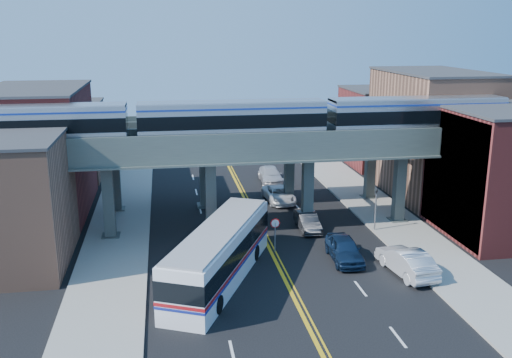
# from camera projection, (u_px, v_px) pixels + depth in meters

# --- Properties ---
(ground) EXTENTS (120.00, 120.00, 0.00)m
(ground) POSITION_uv_depth(u_px,v_px,m) (279.00, 268.00, 39.53)
(ground) COLOR black
(ground) RESTS_ON ground
(sidewalk_west) EXTENTS (5.00, 70.00, 0.16)m
(sidewalk_west) POSITION_uv_depth(u_px,v_px,m) (119.00, 228.00, 47.25)
(sidewalk_west) COLOR gray
(sidewalk_west) RESTS_ON ground
(sidewalk_east) EXTENTS (5.00, 70.00, 0.16)m
(sidewalk_east) POSITION_uv_depth(u_px,v_px,m) (383.00, 214.00, 50.85)
(sidewalk_east) COLOR gray
(sidewalk_east) RESTS_ON ground
(building_west_a) EXTENTS (8.00, 10.00, 9.00)m
(building_west_a) POSITION_uv_depth(u_px,v_px,m) (6.00, 202.00, 39.30)
(building_west_a) COLOR #96654D
(building_west_a) RESTS_ON ground
(building_west_b) EXTENTS (8.00, 14.00, 11.00)m
(building_west_b) POSITION_uv_depth(u_px,v_px,m) (39.00, 152.00, 50.50)
(building_west_b) COLOR maroon
(building_west_b) RESTS_ON ground
(building_west_c) EXTENTS (8.00, 10.00, 8.00)m
(building_west_c) POSITION_uv_depth(u_px,v_px,m) (64.00, 141.00, 63.28)
(building_west_c) COLOR #96654D
(building_west_c) RESTS_ON ground
(building_east_a) EXTENTS (8.00, 10.00, 10.00)m
(building_east_a) POSITION_uv_depth(u_px,v_px,m) (499.00, 174.00, 44.96)
(building_east_a) COLOR maroon
(building_east_a) RESTS_ON ground
(building_east_b) EXTENTS (8.00, 14.00, 12.00)m
(building_east_b) POSITION_uv_depth(u_px,v_px,m) (431.00, 134.00, 56.15)
(building_east_b) COLOR #96654D
(building_east_b) RESTS_ON ground
(building_east_c) EXTENTS (8.00, 10.00, 9.00)m
(building_east_c) POSITION_uv_depth(u_px,v_px,m) (381.00, 127.00, 68.94)
(building_east_c) COLOR maroon
(building_east_c) RESTS_ON ground
(mural_panel) EXTENTS (0.10, 9.50, 9.50)m
(mural_panel) POSITION_uv_depth(u_px,v_px,m) (452.00, 179.00, 44.40)
(mural_panel) COLOR teal
(mural_panel) RESTS_ON ground
(elevated_viaduct_near) EXTENTS (52.00, 3.60, 7.40)m
(elevated_viaduct_near) POSITION_uv_depth(u_px,v_px,m) (260.00, 153.00, 45.51)
(elevated_viaduct_near) COLOR #3A4340
(elevated_viaduct_near) RESTS_ON ground
(elevated_viaduct_far) EXTENTS (52.00, 3.60, 7.40)m
(elevated_viaduct_far) POSITION_uv_depth(u_px,v_px,m) (247.00, 137.00, 52.18)
(elevated_viaduct_far) COLOR #3A4340
(elevated_viaduct_far) RESTS_ON ground
(transit_train) EXTENTS (45.10, 2.82, 3.29)m
(transit_train) POSITION_uv_depth(u_px,v_px,m) (232.00, 120.00, 44.47)
(transit_train) COLOR black
(transit_train) RESTS_ON elevated_viaduct_near
(stop_sign) EXTENTS (0.76, 0.09, 2.63)m
(stop_sign) POSITION_uv_depth(u_px,v_px,m) (275.00, 229.00, 41.99)
(stop_sign) COLOR slate
(stop_sign) RESTS_ON ground
(traffic_signal) EXTENTS (0.15, 0.18, 4.10)m
(traffic_signal) POSITION_uv_depth(u_px,v_px,m) (376.00, 205.00, 46.10)
(traffic_signal) COLOR slate
(traffic_signal) RESTS_ON ground
(transit_bus) EXTENTS (8.45, 13.71, 3.53)m
(transit_bus) POSITION_uv_depth(u_px,v_px,m) (219.00, 254.00, 37.21)
(transit_bus) COLOR white
(transit_bus) RESTS_ON ground
(car_lane_a) EXTENTS (2.27, 5.12, 1.71)m
(car_lane_a) POSITION_uv_depth(u_px,v_px,m) (344.00, 249.00, 40.67)
(car_lane_a) COLOR #10213B
(car_lane_a) RESTS_ON ground
(car_lane_b) EXTENTS (1.58, 4.37, 1.43)m
(car_lane_b) POSITION_uv_depth(u_px,v_px,m) (308.00, 221.00, 46.90)
(car_lane_b) COLOR #28292B
(car_lane_b) RESTS_ON ground
(car_lane_c) EXTENTS (2.71, 5.34, 1.45)m
(car_lane_c) POSITION_uv_depth(u_px,v_px,m) (279.00, 194.00, 54.51)
(car_lane_c) COLOR white
(car_lane_c) RESTS_ON ground
(car_lane_d) EXTENTS (2.44, 5.63, 1.61)m
(car_lane_d) POSITION_uv_depth(u_px,v_px,m) (270.00, 175.00, 61.35)
(car_lane_d) COLOR #BAB9BE
(car_lane_d) RESTS_ON ground
(car_parked_curb) EXTENTS (2.60, 5.68, 1.80)m
(car_parked_curb) POSITION_uv_depth(u_px,v_px,m) (406.00, 261.00, 38.43)
(car_parked_curb) COLOR silver
(car_parked_curb) RESTS_ON ground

